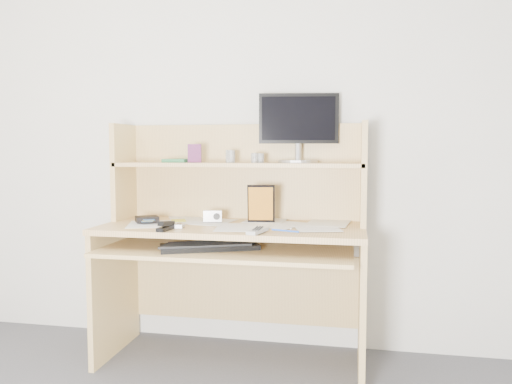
% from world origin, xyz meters
% --- Properties ---
extents(back_wall, '(3.60, 0.04, 2.50)m').
position_xyz_m(back_wall, '(0.00, 1.80, 1.25)').
color(back_wall, silver).
rests_on(back_wall, floor).
extents(desk, '(1.40, 0.70, 1.30)m').
position_xyz_m(desk, '(0.00, 1.56, 0.69)').
color(desk, tan).
rests_on(desk, floor).
extents(paper_clutter, '(1.32, 0.54, 0.01)m').
position_xyz_m(paper_clutter, '(0.00, 1.48, 0.75)').
color(paper_clutter, silver).
rests_on(paper_clutter, desk).
extents(keyboard, '(0.52, 0.36, 0.03)m').
position_xyz_m(keyboard, '(-0.08, 1.31, 0.67)').
color(keyboard, black).
rests_on(keyboard, desk).
extents(tv_remote, '(0.08, 0.18, 0.02)m').
position_xyz_m(tv_remote, '(0.19, 1.23, 0.76)').
color(tv_remote, '#A6A5A0').
rests_on(tv_remote, paper_clutter).
extents(flip_phone, '(0.05, 0.08, 0.02)m').
position_xyz_m(flip_phone, '(-0.24, 1.34, 0.77)').
color(flip_phone, '#B5B5B7').
rests_on(flip_phone, paper_clutter).
extents(stapler, '(0.05, 0.14, 0.04)m').
position_xyz_m(stapler, '(-0.28, 1.24, 0.78)').
color(stapler, black).
rests_on(stapler, paper_clutter).
extents(wallet, '(0.15, 0.15, 0.03)m').
position_xyz_m(wallet, '(-0.48, 1.48, 0.77)').
color(wallet, black).
rests_on(wallet, paper_clutter).
extents(sticky_note_pad, '(0.10, 0.10, 0.01)m').
position_xyz_m(sticky_note_pad, '(-0.33, 1.56, 0.75)').
color(sticky_note_pad, '#FFF743').
rests_on(sticky_note_pad, desk).
extents(digital_camera, '(0.11, 0.06, 0.06)m').
position_xyz_m(digital_camera, '(-0.13, 1.56, 0.79)').
color(digital_camera, '#B6B6B8').
rests_on(digital_camera, paper_clutter).
extents(game_case, '(0.15, 0.04, 0.21)m').
position_xyz_m(game_case, '(0.14, 1.57, 0.86)').
color(game_case, black).
rests_on(game_case, paper_clutter).
extents(blue_pen, '(0.14, 0.05, 0.01)m').
position_xyz_m(blue_pen, '(0.31, 1.29, 0.76)').
color(blue_pen, blue).
rests_on(blue_pen, paper_clutter).
extents(card_box, '(0.08, 0.04, 0.10)m').
position_xyz_m(card_box, '(-0.24, 1.59, 1.13)').
color(card_box, maroon).
rests_on(card_box, desk).
extents(shelf_book, '(0.17, 0.21, 0.02)m').
position_xyz_m(shelf_book, '(-0.35, 1.67, 1.09)').
color(shelf_book, '#2F764B').
rests_on(shelf_book, desk).
extents(chip_stack_a, '(0.04, 0.04, 0.05)m').
position_xyz_m(chip_stack_a, '(0.10, 1.62, 1.11)').
color(chip_stack_a, black).
rests_on(chip_stack_a, desk).
extents(chip_stack_b, '(0.05, 0.05, 0.07)m').
position_xyz_m(chip_stack_b, '(-0.04, 1.63, 1.12)').
color(chip_stack_b, white).
rests_on(chip_stack_b, desk).
extents(chip_stack_c, '(0.04, 0.04, 0.05)m').
position_xyz_m(chip_stack_c, '(0.12, 1.64, 1.11)').
color(chip_stack_c, black).
rests_on(chip_stack_c, desk).
extents(chip_stack_d, '(0.04, 0.04, 0.07)m').
position_xyz_m(chip_stack_d, '(-0.05, 1.63, 1.12)').
color(chip_stack_d, white).
rests_on(chip_stack_d, desk).
extents(monitor, '(0.44, 0.22, 0.38)m').
position_xyz_m(monitor, '(0.33, 1.71, 1.29)').
color(monitor, '#AEAEB3').
rests_on(monitor, desk).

